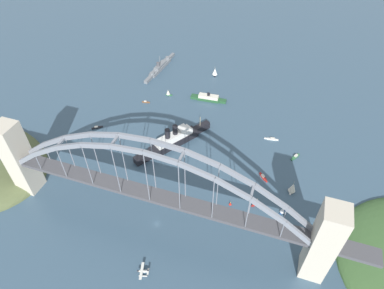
{
  "coord_description": "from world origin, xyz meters",
  "views": [
    {
      "loc": [
        67.37,
        -119.39,
        203.64
      ],
      "look_at": [
        0.0,
        78.57,
        8.0
      ],
      "focal_mm": 31.03,
      "sensor_mm": 36.0,
      "label": 1
    }
  ],
  "objects_px": {
    "harbor_ferry_steamer": "(208,98)",
    "small_boat_8": "(257,201)",
    "seaplane_second_in_formation": "(143,272)",
    "small_boat_0": "(263,177)",
    "small_boat_2": "(272,139)",
    "small_boat_7": "(146,102)",
    "harbor_arch_bridge": "(153,194)",
    "small_boat_1": "(215,72)",
    "small_boat_4": "(295,157)",
    "small_boat_3": "(283,210)",
    "small_boat_5": "(97,127)",
    "small_boat_9": "(293,188)",
    "channel_marker_buoy": "(230,204)",
    "naval_cruiser": "(160,67)",
    "ocean_liner": "(174,140)",
    "small_boat_6": "(168,92)"
  },
  "relations": [
    {
      "from": "small_boat_7",
      "to": "channel_marker_buoy",
      "type": "xyz_separation_m",
      "value": [
        114.69,
        -98.48,
        0.36
      ]
    },
    {
      "from": "small_boat_2",
      "to": "small_boat_7",
      "type": "xyz_separation_m",
      "value": [
        -132.96,
        15.3,
        0.03
      ]
    },
    {
      "from": "small_boat_0",
      "to": "small_boat_5",
      "type": "distance_m",
      "value": 160.57
    },
    {
      "from": "harbor_arch_bridge",
      "to": "ocean_liner",
      "type": "distance_m",
      "value": 87.81
    },
    {
      "from": "small_boat_1",
      "to": "small_boat_4",
      "type": "xyz_separation_m",
      "value": [
        102.69,
        -106.04,
        -4.09
      ]
    },
    {
      "from": "small_boat_0",
      "to": "small_boat_3",
      "type": "bearing_deg",
      "value": -57.32
    },
    {
      "from": "seaplane_second_in_formation",
      "to": "small_boat_7",
      "type": "relative_size",
      "value": 1.36
    },
    {
      "from": "seaplane_second_in_formation",
      "to": "small_boat_0",
      "type": "bearing_deg",
      "value": 61.05
    },
    {
      "from": "harbor_arch_bridge",
      "to": "small_boat_5",
      "type": "relative_size",
      "value": 29.34
    },
    {
      "from": "channel_marker_buoy",
      "to": "small_boat_8",
      "type": "bearing_deg",
      "value": 19.67
    },
    {
      "from": "small_boat_1",
      "to": "harbor_ferry_steamer",
      "type": "bearing_deg",
      "value": -81.98
    },
    {
      "from": "ocean_liner",
      "to": "small_boat_3",
      "type": "distance_m",
      "value": 110.7
    },
    {
      "from": "ocean_liner",
      "to": "small_boat_0",
      "type": "bearing_deg",
      "value": -8.99
    },
    {
      "from": "small_boat_7",
      "to": "channel_marker_buoy",
      "type": "bearing_deg",
      "value": -40.65
    },
    {
      "from": "small_boat_1",
      "to": "small_boat_8",
      "type": "distance_m",
      "value": 184.52
    },
    {
      "from": "naval_cruiser",
      "to": "small_boat_3",
      "type": "bearing_deg",
      "value": -44.28
    },
    {
      "from": "small_boat_1",
      "to": "small_boat_4",
      "type": "height_order",
      "value": "small_boat_1"
    },
    {
      "from": "harbor_ferry_steamer",
      "to": "small_boat_7",
      "type": "distance_m",
      "value": 65.24
    },
    {
      "from": "small_boat_8",
      "to": "small_boat_9",
      "type": "distance_m",
      "value": 31.57
    },
    {
      "from": "small_boat_3",
      "to": "small_boat_5",
      "type": "bearing_deg",
      "value": 167.12
    },
    {
      "from": "seaplane_second_in_formation",
      "to": "channel_marker_buoy",
      "type": "distance_m",
      "value": 80.41
    },
    {
      "from": "small_boat_5",
      "to": "harbor_arch_bridge",
      "type": "bearing_deg",
      "value": -39.68
    },
    {
      "from": "seaplane_second_in_formation",
      "to": "small_boat_9",
      "type": "distance_m",
      "value": 127.17
    },
    {
      "from": "small_boat_0",
      "to": "small_boat_4",
      "type": "xyz_separation_m",
      "value": [
        22.33,
        32.03,
        0.12
      ]
    },
    {
      "from": "harbor_arch_bridge",
      "to": "small_boat_1",
      "type": "xyz_separation_m",
      "value": [
        -15.7,
        206.15,
        -28.84
      ]
    },
    {
      "from": "seaplane_second_in_formation",
      "to": "small_boat_5",
      "type": "bearing_deg",
      "value": 131.32
    },
    {
      "from": "small_boat_1",
      "to": "small_boat_3",
      "type": "distance_m",
      "value": 195.14
    },
    {
      "from": "harbor_arch_bridge",
      "to": "channel_marker_buoy",
      "type": "bearing_deg",
      "value": 35.99
    },
    {
      "from": "harbor_ferry_steamer",
      "to": "small_boat_0",
      "type": "bearing_deg",
      "value": -50.48
    },
    {
      "from": "small_boat_2",
      "to": "small_boat_8",
      "type": "distance_m",
      "value": 76.62
    },
    {
      "from": "naval_cruiser",
      "to": "small_boat_2",
      "type": "distance_m",
      "value": 167.08
    },
    {
      "from": "small_boat_2",
      "to": "small_boat_7",
      "type": "distance_m",
      "value": 133.84
    },
    {
      "from": "small_boat_7",
      "to": "small_boat_8",
      "type": "bearing_deg",
      "value": -34.59
    },
    {
      "from": "small_boat_9",
      "to": "channel_marker_buoy",
      "type": "xyz_separation_m",
      "value": [
        -42.21,
        -27.45,
        -3.67
      ]
    },
    {
      "from": "seaplane_second_in_formation",
      "to": "small_boat_3",
      "type": "bearing_deg",
      "value": 44.24
    },
    {
      "from": "seaplane_second_in_formation",
      "to": "small_boat_6",
      "type": "bearing_deg",
      "value": 107.14
    },
    {
      "from": "small_boat_8",
      "to": "small_boat_9",
      "type": "xyz_separation_m",
      "value": [
        23.7,
        20.83,
        1.05
      ]
    },
    {
      "from": "small_boat_3",
      "to": "small_boat_7",
      "type": "xyz_separation_m",
      "value": [
        -152.64,
        93.48,
        -2.54
      ]
    },
    {
      "from": "harbor_ferry_steamer",
      "to": "small_boat_3",
      "type": "xyz_separation_m",
      "value": [
        92.56,
        -118.85,
        0.74
      ]
    },
    {
      "from": "harbor_ferry_steamer",
      "to": "small_boat_6",
      "type": "xyz_separation_m",
      "value": [
        -42.75,
        -5.57,
        1.04
      ]
    },
    {
      "from": "small_boat_3",
      "to": "seaplane_second_in_formation",
      "type": "bearing_deg",
      "value": -135.76
    },
    {
      "from": "seaplane_second_in_formation",
      "to": "small_boat_3",
      "type": "distance_m",
      "value": 107.75
    },
    {
      "from": "small_boat_8",
      "to": "small_boat_9",
      "type": "height_order",
      "value": "small_boat_9"
    },
    {
      "from": "harbor_ferry_steamer",
      "to": "small_boat_0",
      "type": "distance_m",
      "value": 115.43
    },
    {
      "from": "seaplane_second_in_formation",
      "to": "small_boat_5",
      "type": "height_order",
      "value": "seaplane_second_in_formation"
    },
    {
      "from": "seaplane_second_in_formation",
      "to": "harbor_arch_bridge",
      "type": "bearing_deg",
      "value": 100.11
    },
    {
      "from": "small_boat_0",
      "to": "small_boat_8",
      "type": "height_order",
      "value": "small_boat_8"
    },
    {
      "from": "small_boat_3",
      "to": "small_boat_9",
      "type": "xyz_separation_m",
      "value": [
        4.26,
        22.45,
        1.49
      ]
    },
    {
      "from": "small_boat_3",
      "to": "small_boat_5",
      "type": "distance_m",
      "value": 183.94
    },
    {
      "from": "harbor_ferry_steamer",
      "to": "small_boat_8",
      "type": "relative_size",
      "value": 4.76
    }
  ]
}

